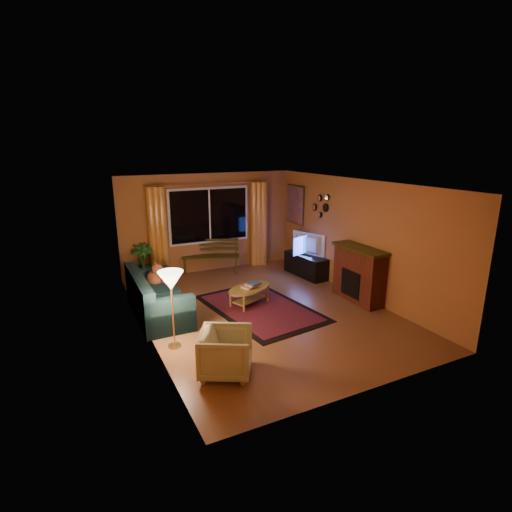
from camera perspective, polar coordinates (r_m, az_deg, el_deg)
name	(u,v)px	position (r m, az deg, el deg)	size (l,w,h in m)	color
floor	(263,311)	(8.01, 0.96, -7.84)	(4.50, 6.00, 0.02)	brown
ceiling	(263,183)	(7.38, 1.05, 10.41)	(4.50, 6.00, 0.02)	white
wall_back	(209,223)	(10.30, -6.74, 4.73)	(4.50, 0.02, 2.50)	#B6733B
wall_left	(142,265)	(6.89, -15.93, -1.26)	(0.02, 6.00, 2.50)	#B6733B
wall_right	(356,238)	(8.84, 14.15, 2.54)	(0.02, 6.00, 2.50)	#B6733B
window	(210,215)	(10.20, -6.65, 5.77)	(2.00, 0.02, 1.30)	black
curtain_rod	(209,184)	(10.05, -6.71, 10.23)	(0.03, 0.03, 3.20)	#BF8C3F
curtain_left	(158,234)	(9.84, -13.88, 3.09)	(0.36, 0.36, 2.24)	orange
curtain_right	(258,224)	(10.72, 0.34, 4.57)	(0.36, 0.36, 2.24)	orange
bench	(211,265)	(10.28, -6.46, -1.22)	(1.44, 0.42, 0.43)	#322E0C
potted_plant	(143,264)	(9.79, -15.90, -1.06)	(0.52, 0.52, 0.94)	#235B1E
sofa	(158,294)	(7.90, -13.84, -5.34)	(0.88, 2.06, 0.83)	#10282F
dog	(154,276)	(8.26, -14.33, -2.80)	(0.30, 0.41, 0.45)	#9E5637
armchair	(226,350)	(5.83, -4.31, -13.31)	(0.71, 0.66, 0.73)	beige
floor_lamp	(173,311)	(6.54, -11.82, -7.66)	(0.21, 0.21, 1.27)	#BF8C3F
rug	(260,308)	(8.10, 0.57, -7.44)	(1.68, 2.65, 0.02)	maroon
coffee_table	(250,296)	(8.21, -0.93, -5.74)	(1.04, 1.04, 0.38)	#A1863C
tv_console	(306,265)	(10.06, 7.13, -1.32)	(0.43, 1.28, 0.53)	black
television	(307,244)	(9.91, 7.23, 1.67)	(0.96, 0.13, 0.55)	black
fireplace	(359,275)	(8.60, 14.48, -2.70)	(0.40, 1.20, 1.10)	maroon
mirror_cluster	(320,205)	(9.71, 9.17, 7.27)	(0.06, 0.60, 0.56)	black
painting	(295,204)	(10.69, 5.60, 7.34)	(0.04, 0.76, 0.96)	#DA5916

